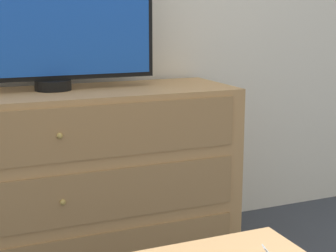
# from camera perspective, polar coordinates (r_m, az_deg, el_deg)

# --- Properties ---
(ground_plane) EXTENTS (12.00, 12.00, 0.00)m
(ground_plane) POSITION_cam_1_polar(r_m,az_deg,el_deg) (2.72, -12.65, -12.57)
(ground_plane) COLOR #383D47
(dresser) EXTENTS (1.65, 0.50, 0.81)m
(dresser) POSITION_cam_1_polar(r_m,az_deg,el_deg) (2.31, -12.79, -6.26)
(dresser) COLOR tan
(dresser) RESTS_ON ground_plane
(tv) EXTENTS (0.91, 0.16, 0.67)m
(tv) POSITION_cam_1_polar(r_m,az_deg,el_deg) (2.26, -13.04, 12.58)
(tv) COLOR black
(tv) RESTS_ON dresser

